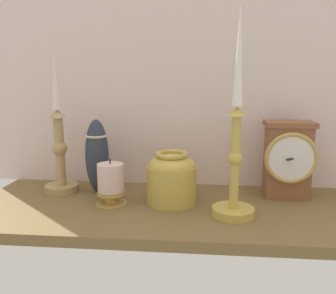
{
  "coord_description": "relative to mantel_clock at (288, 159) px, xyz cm",
  "views": [
    {
      "loc": [
        3.33,
        -78.91,
        29.9
      ],
      "look_at": [
        -4.12,
        0.0,
        14.0
      ],
      "focal_mm": 38.29,
      "sensor_mm": 36.0,
      "label": 1
    }
  ],
  "objects": [
    {
      "name": "ground_plane",
      "position": [
        -24.63,
        -9.15,
        -10.95
      ],
      "size": [
        100.0,
        36.0,
        2.4
      ],
      "primitive_type": "cube",
      "color": "brown"
    },
    {
      "name": "tall_ceramic_vase",
      "position": [
        -47.78,
        -0.8,
        -0.07
      ],
      "size": [
        5.97,
        5.97,
        19.06
      ],
      "color": "#2C3240",
      "rests_on": "ground_plane"
    },
    {
      "name": "brass_vase_jar",
      "position": [
        -28.09,
        -6.81,
        -3.45
      ],
      "size": [
        11.79,
        11.79,
        12.36
      ],
      "color": "gold",
      "rests_on": "ground_plane"
    },
    {
      "name": "candlestick_tall_center",
      "position": [
        -57.5,
        -1.12,
        1.82
      ],
      "size": [
        8.7,
        8.7,
        37.29
      ],
      "color": "tan",
      "rests_on": "ground_plane"
    },
    {
      "name": "mantel_clock",
      "position": [
        0.0,
        0.0,
        0.0
      ],
      "size": [
        12.53,
        9.65,
        18.92
      ],
      "color": "brown",
      "rests_on": "ground_plane"
    },
    {
      "name": "back_wall",
      "position": [
        -24.63,
        9.35,
        22.75
      ],
      "size": [
        120.0,
        2.0,
        65.0
      ],
      "primitive_type": "cube",
      "color": "beige",
      "rests_on": "ground_plane"
    },
    {
      "name": "candlestick_tall_left",
      "position": [
        -14.12,
        -13.74,
        4.28
      ],
      "size": [
        9.17,
        9.17,
        44.03
      ],
      "color": "gold",
      "rests_on": "ground_plane"
    },
    {
      "name": "pillar_candle_front",
      "position": [
        -42.23,
        -8.97,
        -4.69
      ],
      "size": [
        7.35,
        7.35,
        10.96
      ],
      "color": "#BB9342",
      "rests_on": "ground_plane"
    }
  ]
}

